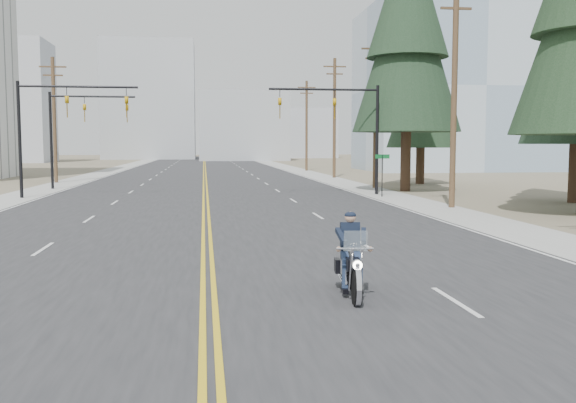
# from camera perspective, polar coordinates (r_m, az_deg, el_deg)

# --- Properties ---
(ground_plane) EXTENTS (400.00, 400.00, 0.00)m
(ground_plane) POSITION_cam_1_polar(r_m,az_deg,el_deg) (8.91, -6.82, -16.18)
(ground_plane) COLOR #776D56
(ground_plane) RESTS_ON ground
(road) EXTENTS (20.00, 200.00, 0.01)m
(road) POSITION_cam_1_polar(r_m,az_deg,el_deg) (78.37, -7.42, 2.68)
(road) COLOR #303033
(road) RESTS_ON ground
(sidewalk_left) EXTENTS (3.00, 200.00, 0.01)m
(sidewalk_left) POSITION_cam_1_polar(r_m,az_deg,el_deg) (79.20, -15.78, 2.56)
(sidewalk_left) COLOR #A5A5A0
(sidewalk_left) RESTS_ON ground
(sidewalk_right) EXTENTS (3.00, 200.00, 0.01)m
(sidewalk_right) POSITION_cam_1_polar(r_m,az_deg,el_deg) (79.22, 0.94, 2.75)
(sidewalk_right) COLOR #A5A5A0
(sidewalk_right) RESTS_ON ground
(traffic_mast_left) EXTENTS (7.10, 0.26, 7.00)m
(traffic_mast_left) POSITION_cam_1_polar(r_m,az_deg,el_deg) (41.31, -20.08, 7.15)
(traffic_mast_left) COLOR black
(traffic_mast_left) RESTS_ON ground
(traffic_mast_right) EXTENTS (7.10, 0.26, 7.00)m
(traffic_mast_right) POSITION_cam_1_polar(r_m,az_deg,el_deg) (41.34, 5.22, 7.43)
(traffic_mast_right) COLOR black
(traffic_mast_right) RESTS_ON ground
(traffic_mast_far) EXTENTS (6.10, 0.26, 7.00)m
(traffic_mast_far) POSITION_cam_1_polar(r_m,az_deg,el_deg) (49.21, -18.42, 6.74)
(traffic_mast_far) COLOR black
(traffic_mast_far) RESTS_ON ground
(street_sign) EXTENTS (0.90, 0.06, 2.62)m
(street_sign) POSITION_cam_1_polar(r_m,az_deg,el_deg) (39.84, 8.38, 2.98)
(street_sign) COLOR black
(street_sign) RESTS_ON ground
(utility_pole_b) EXTENTS (2.20, 0.30, 11.50)m
(utility_pole_b) POSITION_cam_1_polar(r_m,az_deg,el_deg) (33.84, 14.56, 9.59)
(utility_pole_b) COLOR brown
(utility_pole_b) RESTS_ON ground
(utility_pole_c) EXTENTS (2.20, 0.30, 11.00)m
(utility_pole_c) POSITION_cam_1_polar(r_m,az_deg,el_deg) (48.04, 7.78, 8.02)
(utility_pole_c) COLOR brown
(utility_pole_c) RESTS_ON ground
(utility_pole_d) EXTENTS (2.20, 0.30, 11.50)m
(utility_pole_d) POSITION_cam_1_polar(r_m,az_deg,el_deg) (62.64, 4.15, 7.59)
(utility_pole_d) COLOR brown
(utility_pole_d) RESTS_ON ground
(utility_pole_e) EXTENTS (2.20, 0.30, 11.00)m
(utility_pole_e) POSITION_cam_1_polar(r_m,az_deg,el_deg) (79.34, 1.66, 6.88)
(utility_pole_e) COLOR brown
(utility_pole_e) RESTS_ON ground
(utility_pole_left) EXTENTS (2.20, 0.30, 10.50)m
(utility_pole_left) POSITION_cam_1_polar(r_m,az_deg,el_deg) (57.70, -20.06, 7.01)
(utility_pole_left) COLOR brown
(utility_pole_left) RESTS_ON ground
(glass_building) EXTENTS (24.00, 16.00, 20.00)m
(glass_building) POSITION_cam_1_polar(r_m,az_deg,el_deg) (84.88, 14.96, 9.48)
(glass_building) COLOR #9EB5CC
(glass_building) RESTS_ON ground
(haze_bldg_a) EXTENTS (14.00, 12.00, 22.00)m
(haze_bldg_a) POSITION_cam_1_polar(r_m,az_deg,el_deg) (128.39, -23.49, 8.13)
(haze_bldg_a) COLOR #B7BCC6
(haze_bldg_a) RESTS_ON ground
(haze_bldg_b) EXTENTS (18.00, 14.00, 14.00)m
(haze_bldg_b) POSITION_cam_1_polar(r_m,az_deg,el_deg) (133.60, -4.03, 6.68)
(haze_bldg_b) COLOR #ADB2B7
(haze_bldg_b) RESTS_ON ground
(haze_bldg_c) EXTENTS (16.00, 12.00, 18.00)m
(haze_bldg_c) POSITION_cam_1_polar(r_m,az_deg,el_deg) (125.04, 11.33, 7.63)
(haze_bldg_c) COLOR #B7BCC6
(haze_bldg_c) RESTS_ON ground
(haze_bldg_d) EXTENTS (20.00, 15.00, 26.00)m
(haze_bldg_d) POSITION_cam_1_polar(r_m,az_deg,el_deg) (149.10, -12.18, 8.72)
(haze_bldg_d) COLOR #ADB2B7
(haze_bldg_d) RESTS_ON ground
(haze_bldg_e) EXTENTS (14.00, 14.00, 12.00)m
(haze_bldg_e) POSITION_cam_1_polar(r_m,az_deg,el_deg) (160.30, 1.54, 6.07)
(haze_bldg_e) COLOR #B7BCC6
(haze_bldg_e) RESTS_ON ground
(motorcyclist) EXTENTS (1.21, 2.38, 1.79)m
(motorcyclist) POSITION_cam_1_polar(r_m,az_deg,el_deg) (13.68, 5.69, -4.76)
(motorcyclist) COLOR black
(motorcyclist) RESTS_ON ground
(conifer_tall) EXTENTS (7.39, 7.39, 20.53)m
(conifer_tall) POSITION_cam_1_polar(r_m,az_deg,el_deg) (45.95, 10.61, 15.73)
(conifer_tall) COLOR #382619
(conifer_tall) RESTS_ON ground
(conifer_far) EXTENTS (5.57, 5.57, 14.93)m
(conifer_far) POSITION_cam_1_polar(r_m,az_deg,el_deg) (54.12, 11.81, 10.63)
(conifer_far) COLOR #382619
(conifer_far) RESTS_ON ground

